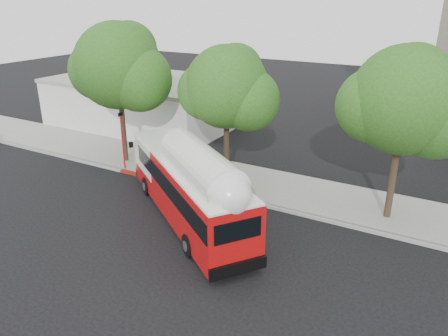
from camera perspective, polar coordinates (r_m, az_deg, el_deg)
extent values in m
plane|color=black|center=(23.21, -4.77, -7.34)|extent=(120.00, 120.00, 0.00)
cube|color=gray|center=(28.22, 2.58, -1.62)|extent=(60.00, 5.00, 0.15)
cube|color=gray|center=(26.12, -0.01, -3.59)|extent=(60.00, 0.30, 0.15)
cube|color=maroon|center=(27.58, -5.45, -2.26)|extent=(10.00, 0.32, 0.16)
cylinder|color=#2D2116|center=(31.35, -13.10, 5.99)|extent=(0.36, 0.36, 6.08)
sphere|color=#265117|center=(30.57, -13.71, 12.85)|extent=(5.80, 5.80, 5.80)
sphere|color=#265117|center=(29.79, -11.01, 11.36)|extent=(4.35, 4.35, 4.35)
cylinder|color=#2D2116|center=(27.30, 0.32, 3.53)|extent=(0.36, 0.36, 5.44)
sphere|color=#265117|center=(26.43, 0.34, 10.55)|extent=(5.00, 5.00, 5.00)
sphere|color=#265117|center=(26.13, 3.22, 8.85)|extent=(3.75, 3.75, 3.75)
cylinder|color=#2D2116|center=(24.12, 21.32, -0.13)|extent=(0.36, 0.36, 5.76)
sphere|color=#265117|center=(23.12, 22.54, 8.18)|extent=(5.40, 5.40, 5.40)
sphere|color=#265117|center=(23.36, 25.94, 5.94)|extent=(4.05, 4.05, 4.05)
cube|color=silver|center=(41.00, -10.31, 8.36)|extent=(16.00, 10.00, 4.00)
cube|color=gray|center=(40.57, -10.51, 11.24)|extent=(16.20, 10.20, 0.30)
cube|color=#B60C0D|center=(22.97, -4.79, -2.64)|extent=(11.21, 9.19, 2.90)
cube|color=black|center=(22.30, -4.40, -1.73)|extent=(10.28, 8.53, 0.95)
cube|color=white|center=(22.40, -4.91, 0.83)|extent=(11.16, 9.13, 0.10)
cube|color=white|center=(20.56, -3.04, -0.31)|extent=(6.34, 5.40, 0.55)
cube|color=black|center=(29.26, -9.08, -0.11)|extent=(1.71, 1.92, 0.06)
imported|color=navy|center=(29.08, -9.14, 0.77)|extent=(1.50, 1.74, 0.90)
cylinder|color=red|center=(30.09, -13.07, 3.11)|extent=(0.12, 0.12, 3.86)
cube|color=black|center=(29.53, -13.40, 6.84)|extent=(0.05, 0.39, 0.24)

